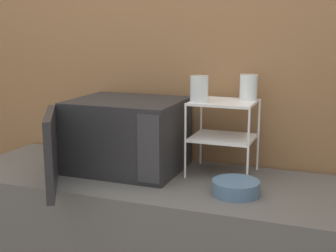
% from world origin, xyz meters
% --- Properties ---
extents(wall_back, '(8.00, 0.06, 2.60)m').
position_xyz_m(wall_back, '(0.00, 0.68, 1.30)').
color(wall_back, olive).
rests_on(wall_back, ground_plane).
extents(microwave, '(0.53, 0.77, 0.33)m').
position_xyz_m(microwave, '(-0.19, 0.37, 1.06)').
color(microwave, '#262628').
rests_on(microwave, counter).
extents(dish_rack, '(0.29, 0.25, 0.34)m').
position_xyz_m(dish_rack, '(0.25, 0.48, 1.14)').
color(dish_rack, white).
rests_on(dish_rack, counter).
extents(glass_front_left, '(0.08, 0.08, 0.12)m').
position_xyz_m(glass_front_left, '(0.16, 0.41, 1.29)').
color(glass_front_left, silver).
rests_on(glass_front_left, dish_rack).
extents(glass_back_right, '(0.08, 0.08, 0.12)m').
position_xyz_m(glass_back_right, '(0.35, 0.55, 1.29)').
color(glass_back_right, silver).
rests_on(glass_back_right, dish_rack).
extents(bowl, '(0.19, 0.19, 0.06)m').
position_xyz_m(bowl, '(0.38, 0.23, 0.92)').
color(bowl, slate).
rests_on(bowl, counter).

